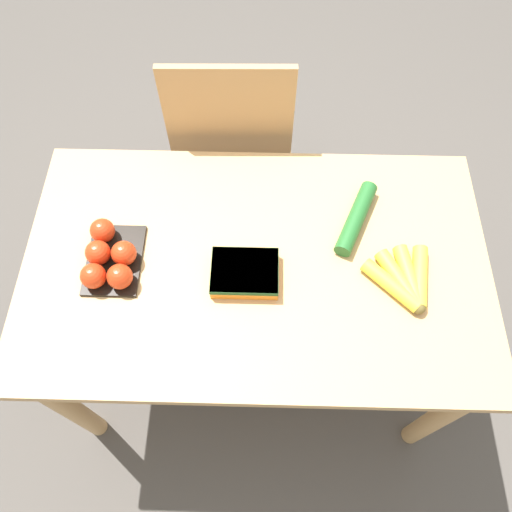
% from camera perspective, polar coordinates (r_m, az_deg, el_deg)
% --- Properties ---
extents(ground_plane, '(12.00, 12.00, 0.00)m').
position_cam_1_polar(ground_plane, '(2.00, 0.00, -10.41)').
color(ground_plane, '#4C4742').
extents(dining_table, '(1.25, 0.75, 0.72)m').
position_cam_1_polar(dining_table, '(1.43, 0.00, -2.68)').
color(dining_table, tan).
rests_on(dining_table, ground_plane).
extents(chair, '(0.43, 0.41, 0.98)m').
position_cam_1_polar(chair, '(1.84, -2.56, 11.93)').
color(chair, tan).
rests_on(chair, ground_plane).
extents(banana_bunch, '(0.19, 0.19, 0.04)m').
position_cam_1_polar(banana_bunch, '(1.35, 16.69, -2.71)').
color(banana_bunch, brown).
rests_on(banana_bunch, dining_table).
extents(tomato_pack, '(0.15, 0.21, 0.08)m').
position_cam_1_polar(tomato_pack, '(1.36, -16.49, -0.21)').
color(tomato_pack, black).
rests_on(tomato_pack, dining_table).
extents(carrot_bag, '(0.17, 0.13, 0.04)m').
position_cam_1_polar(carrot_bag, '(1.29, -1.29, -1.90)').
color(carrot_bag, orange).
rests_on(carrot_bag, dining_table).
extents(cucumber_near, '(0.13, 0.23, 0.05)m').
position_cam_1_polar(cucumber_near, '(1.41, 11.39, 4.27)').
color(cucumber_near, '#236028').
rests_on(cucumber_near, dining_table).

